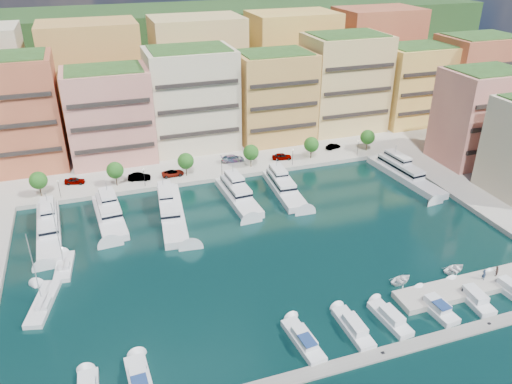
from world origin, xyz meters
TOP-DOWN VIEW (x-y plane):
  - ground at (0.00, 0.00)m, footprint 400.00×400.00m
  - north_quay at (0.00, 62.00)m, footprint 220.00×64.00m
  - hillside at (0.00, 110.00)m, footprint 240.00×40.00m
  - south_pontoon at (-3.00, -30.00)m, footprint 72.00×2.20m
  - finger_pier at (30.00, -22.00)m, footprint 32.00×5.00m
  - apartment_1 at (-44.00, 51.99)m, footprint 20.00×16.50m
  - apartment_2 at (-23.00, 49.99)m, footprint 20.00×15.50m
  - apartment_3 at (-2.00, 51.99)m, footprint 22.00×16.50m
  - apartment_4 at (20.00, 49.99)m, footprint 20.00×15.50m
  - apartment_5 at (42.00, 51.99)m, footprint 22.00×16.50m
  - apartment_6 at (64.00, 49.99)m, footprint 20.00×15.50m
  - apartment_7 at (84.00, 47.99)m, footprint 22.00×16.50m
  - apartment_east_a at (62.00, 19.99)m, footprint 18.00×14.50m
  - backblock_1 at (-25.00, 74.00)m, footprint 26.00×18.00m
  - backblock_2 at (5.00, 74.00)m, footprint 26.00×18.00m
  - backblock_3 at (35.00, 74.00)m, footprint 26.00×18.00m
  - backblock_4 at (65.00, 74.00)m, footprint 26.00×18.00m
  - tree_0 at (-40.00, 33.50)m, footprint 3.80×3.80m
  - tree_1 at (-24.00, 33.50)m, footprint 3.80×3.80m
  - tree_2 at (-8.00, 33.50)m, footprint 3.80×3.80m
  - tree_3 at (8.00, 33.50)m, footprint 3.80×3.80m
  - tree_4 at (24.00, 33.50)m, footprint 3.80×3.80m
  - tree_5 at (40.00, 33.50)m, footprint 3.80×3.80m
  - lamppost_0 at (-36.00, 31.20)m, footprint 0.30×0.30m
  - lamppost_1 at (-18.00, 31.20)m, footprint 0.30×0.30m
  - lamppost_2 at (0.00, 31.20)m, footprint 0.30×0.30m
  - lamppost_3 at (18.00, 31.20)m, footprint 0.30×0.30m
  - lamppost_4 at (36.00, 31.20)m, footprint 0.30×0.30m
  - yacht_0 at (-38.17, 18.83)m, footprint 5.10×22.35m
  - yacht_1 at (-26.72, 20.43)m, footprint 6.16×18.90m
  - yacht_2 at (-14.52, 17.91)m, footprint 6.93×24.55m
  - yacht_3 at (0.45, 20.41)m, footprint 5.69×18.98m
  - yacht_4 at (11.22, 20.21)m, footprint 5.62×19.31m
  - yacht_6 at (40.82, 17.94)m, footprint 6.71×24.45m
  - cruiser_1 at (-26.19, -24.62)m, footprint 3.27×9.14m
  - cruiser_4 at (-3.51, -24.62)m, footprint 3.31×9.33m
  - cruiser_5 at (4.40, -24.60)m, footprint 2.62×8.97m
  - cruiser_6 at (10.58, -24.59)m, footprint 3.22×8.37m
  - cruiser_7 at (18.53, -24.61)m, footprint 3.38×8.35m
  - cruiser_8 at (25.53, -24.59)m, footprint 3.23×8.58m
  - cruiser_9 at (32.46, -24.59)m, footprint 2.95×8.01m
  - sailboat_1 at (-38.53, -4.04)m, footprint 5.37×11.19m
  - sailboat_2 at (-35.40, 5.20)m, footprint 3.63×8.73m
  - tender_2 at (28.03, -17.20)m, footprint 4.82×3.89m
  - tender_0 at (17.67, -16.84)m, footprint 4.79×3.99m
  - car_0 at (-33.00, 37.45)m, footprint 4.78×2.80m
  - car_1 at (-18.84, 34.62)m, footprint 5.37×2.82m
  - car_2 at (-11.07, 34.38)m, footprint 5.26×2.51m
  - car_3 at (4.59, 37.94)m, footprint 5.96×2.65m
  - car_4 at (16.77, 35.18)m, footprint 5.16×2.79m
  - car_5 at (32.21, 37.34)m, footprint 4.37×2.46m
  - person_0 at (29.90, -21.68)m, footprint 0.53×0.75m
  - person_1 at (32.56, -21.50)m, footprint 1.10×1.00m

SIDE VIEW (x-z plane):
  - ground at x=0.00m, z-range 0.00..0.00m
  - north_quay at x=0.00m, z-range -1.00..1.00m
  - hillside at x=0.00m, z-range -29.00..29.00m
  - south_pontoon at x=-3.00m, z-range -0.17..0.17m
  - finger_pier at x=30.00m, z-range -1.00..1.00m
  - sailboat_1 at x=-38.53m, z-range -6.30..6.90m
  - sailboat_2 at x=-35.40m, z-range -6.28..6.92m
  - tender_0 at x=17.67m, z-range 0.00..0.85m
  - tender_2 at x=28.03m, z-range 0.00..0.89m
  - cruiser_5 at x=4.40m, z-range -0.73..1.82m
  - cruiser_8 at x=25.53m, z-range -0.73..1.82m
  - cruiser_6 at x=10.58m, z-range -0.73..1.82m
  - cruiser_9 at x=32.46m, z-range -0.73..1.82m
  - cruiser_4 at x=-3.51m, z-range -0.76..1.90m
  - cruiser_1 at x=-26.19m, z-range -0.76..1.90m
  - cruiser_7 at x=18.53m, z-range -0.76..1.90m
  - yacht_1 at x=-26.72m, z-range -2.56..4.74m
  - yacht_4 at x=11.22m, z-range -2.56..4.74m
  - yacht_2 at x=-14.52m, z-range -2.44..4.86m
  - yacht_6 at x=40.82m, z-range -2.44..4.86m
  - yacht_3 at x=0.45m, z-range -2.44..4.86m
  - yacht_0 at x=-38.17m, z-range -2.44..4.86m
  - car_5 at x=32.21m, z-range 1.00..2.36m
  - car_2 at x=-11.07m, z-range 1.00..2.45m
  - car_0 at x=-33.00m, z-range 1.00..2.53m
  - car_4 at x=16.77m, z-range 1.00..2.67m
  - car_1 at x=-18.84m, z-range 1.00..2.68m
  - car_3 at x=4.59m, z-range 1.00..2.70m
  - person_1 at x=32.56m, z-range 1.00..2.83m
  - person_0 at x=29.90m, z-range 1.00..2.96m
  - lamppost_0 at x=-36.00m, z-range 1.73..5.93m
  - lamppost_1 at x=-18.00m, z-range 1.73..5.93m
  - lamppost_2 at x=0.00m, z-range 1.73..5.93m
  - lamppost_3 at x=18.00m, z-range 1.73..5.93m
  - lamppost_4 at x=36.00m, z-range 1.73..5.93m
  - tree_0 at x=-40.00m, z-range 1.92..7.57m
  - tree_1 at x=-24.00m, z-range 1.92..7.57m
  - tree_2 at x=-8.00m, z-range 1.92..7.57m
  - tree_3 at x=8.00m, z-range 1.92..7.57m
  - tree_4 at x=24.00m, z-range 1.92..7.57m
  - tree_5 at x=40.00m, z-range 1.92..7.57m
  - apartment_east_a at x=62.00m, z-range 0.91..23.71m
  - apartment_2 at x=-23.00m, z-range 0.91..23.71m
  - apartment_6 at x=64.00m, z-range 0.91..23.71m
  - apartment_4 at x=20.00m, z-range 0.91..24.71m
  - apartment_7 at x=84.00m, z-range 0.91..25.71m
  - apartment_3 at x=-2.00m, z-range 0.91..26.71m
  - apartment_5 at x=42.00m, z-range 0.91..27.71m
  - apartment_1 at x=-44.00m, z-range 0.91..27.71m
  - backblock_1 at x=-25.00m, z-range 1.00..31.00m
  - backblock_2 at x=5.00m, z-range 1.00..31.00m
  - backblock_3 at x=35.00m, z-range 1.00..31.00m
  - backblock_4 at x=65.00m, z-range 1.00..31.00m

